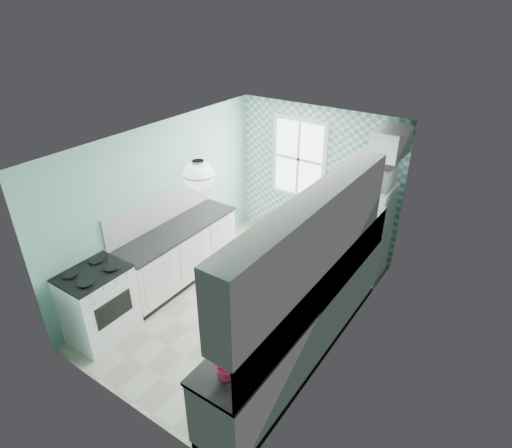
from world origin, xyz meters
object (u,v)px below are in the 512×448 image
Objects in this scene: sink at (334,264)px; stove at (98,303)px; microwave at (373,175)px; fruit_bowl at (239,362)px; potted_plant at (228,364)px; fridge at (365,230)px; ceiling_light at (199,176)px.

stove is at bearing -138.58° from sink.
fruit_bowl is at bearing 91.56° from microwave.
fruit_bowl is 0.22m from potted_plant.
ceiling_light is at bearing -116.67° from fridge.
stove is 2.87× the size of potted_plant.
ceiling_light is 1.00× the size of potted_plant.
fridge reaches higher than sink.
ceiling_light is 1.22× the size of fruit_bowl.
stove is 1.88× the size of sink.
sink is at bearing 93.93° from microwave.
ceiling_light is 2.03m from fruit_bowl.
potted_plant reaches higher than fruit_bowl.
sink is (2.40, 2.00, 0.41)m from stove.
fridge is 2.54× the size of microwave.
potted_plant reaches higher than stove.
sink is 2.29m from potted_plant.
fridge is at bearing 54.53° from stove.
fruit_bowl is at bearing -4.01° from stove.
sink is at bearing 44.69° from ceiling_light.
fridge is at bearing 66.77° from ceiling_light.
ceiling_light is at bearing -133.61° from sink.
stove is 2.49m from potted_plant.
ceiling_light is 2.03m from potted_plant.
sink is 1.60m from microwave.
sink is 1.53× the size of potted_plant.
microwave reaches higher than potted_plant.
potted_plant is at bearing 91.49° from microwave.
sink reaches higher than potted_plant.
fridge is 4.11m from stove.
stove is at bearing -146.12° from ceiling_light.
microwave is at bearing 54.53° from stove.
fridge is 1.41m from sink.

